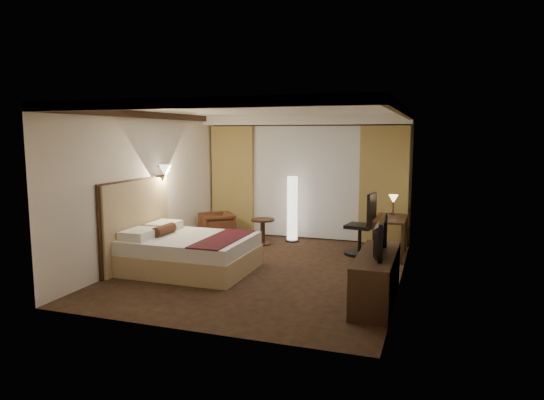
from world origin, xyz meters
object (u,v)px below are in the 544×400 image
(bed, at_px, (190,253))
(floor_lamp, at_px, (292,209))
(desk, at_px, (390,237))
(television, at_px, (375,233))
(armchair, at_px, (217,226))
(dresser, at_px, (376,278))
(side_table, at_px, (263,232))
(office_chair, at_px, (360,224))

(bed, bearing_deg, floor_lamp, 70.00)
(desk, xyz_separation_m, television, (0.02, -2.64, 0.59))
(bed, xyz_separation_m, television, (3.14, -0.57, 0.67))
(armchair, bearing_deg, desk, 51.89)
(armchair, distance_m, television, 4.56)
(armchair, distance_m, dresser, 4.55)
(desk, distance_m, dresser, 2.64)
(desk, bearing_deg, dresser, -88.91)
(armchair, height_order, desk, desk)
(bed, height_order, armchair, armchair)
(side_table, distance_m, television, 3.94)
(bed, height_order, television, television)
(bed, relative_size, dresser, 1.17)
(desk, xyz_separation_m, dresser, (0.05, -2.64, -0.04))
(bed, height_order, side_table, bed)
(floor_lamp, relative_size, television, 1.42)
(side_table, relative_size, office_chair, 0.45)
(bed, bearing_deg, office_chair, 38.34)
(side_table, height_order, dresser, dresser)
(floor_lamp, xyz_separation_m, office_chair, (1.56, -0.71, -0.11))
(bed, relative_size, television, 2.04)
(bed, bearing_deg, desk, 33.51)
(floor_lamp, distance_m, dresser, 3.97)
(floor_lamp, distance_m, desk, 2.25)
(side_table, height_order, desk, desk)
(dresser, bearing_deg, desk, 91.09)
(bed, bearing_deg, television, -10.32)
(side_table, bearing_deg, floor_lamp, 43.44)
(armchair, bearing_deg, bed, -24.02)
(armchair, relative_size, television, 0.71)
(floor_lamp, bearing_deg, side_table, -136.56)
(side_table, height_order, office_chair, office_chair)
(bed, bearing_deg, dresser, -10.22)
(television, bearing_deg, armchair, 51.80)
(bed, xyz_separation_m, floor_lamp, (0.99, 2.73, 0.41))
(bed, relative_size, desk, 1.86)
(office_chair, distance_m, dresser, 2.67)
(dresser, distance_m, television, 0.63)
(bed, distance_m, office_chair, 3.26)
(office_chair, bearing_deg, side_table, -177.13)
(armchair, relative_size, dresser, 0.40)
(armchair, xyz_separation_m, television, (3.64, -2.68, 0.61))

